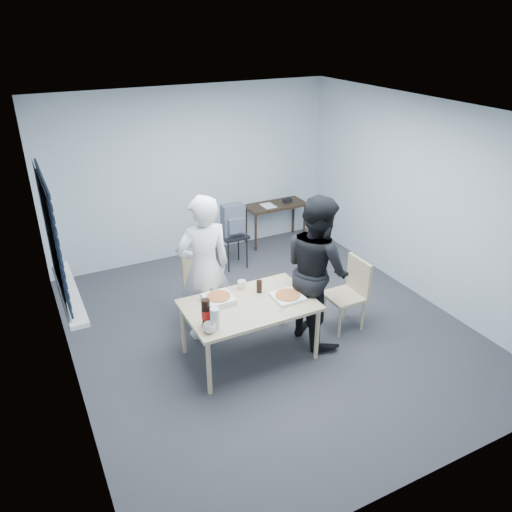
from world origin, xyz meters
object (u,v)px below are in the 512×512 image
stool (233,241)px  chair_right (351,289)px  person_black (317,270)px  soda_bottle (206,313)px  chair_far (202,282)px  dining_table (249,308)px  person_white (204,269)px  mug_a (209,328)px  side_table (276,208)px  backpack (233,220)px  mug_b (242,285)px

stool → chair_right: bearing=-74.1°
person_black → soda_bottle: 1.44m
chair_right → person_black: 0.62m
chair_far → dining_table: bearing=-80.2°
person_white → soda_bottle: 0.84m
dining_table → mug_a: (-0.58, -0.30, 0.11)m
chair_far → side_table: (1.95, 1.66, 0.08)m
dining_table → stool: (0.76, 2.10, -0.20)m
soda_bottle → mug_a: bearing=-98.7°
chair_right → person_black: person_black is taller
person_white → backpack: (1.03, 1.47, -0.13)m
person_white → chair_far: bearing=-105.6°
chair_right → stool: size_ratio=1.67×
person_white → stool: person_white is taller
side_table → mug_a: 3.77m
dining_table → stool: size_ratio=2.63×
soda_bottle → mug_b: bearing=38.8°
dining_table → side_table: size_ratio=1.40×
side_table → chair_far: bearing=-139.6°
person_white → soda_bottle: size_ratio=6.04×
chair_right → stool: chair_right is taller
person_black → mug_a: size_ratio=14.39×
person_white → mug_a: size_ratio=14.39×
side_table → backpack: size_ratio=2.14×
stool → mug_b: bearing=-111.5°
dining_table → chair_far: chair_far is taller
chair_far → side_table: bearing=40.4°
backpack → chair_far: bearing=-125.2°
chair_far → stool: 1.46m
chair_right → side_table: (0.42, 2.63, 0.08)m
dining_table → side_table: 3.18m
dining_table → soda_bottle: bearing=-163.3°
chair_far → side_table: chair_far is taller
mug_a → mug_b: (0.66, 0.64, -0.00)m
person_white → backpack: 1.80m
backpack → mug_a: bearing=-114.5°
person_black → mug_a: person_black is taller
person_black → stool: (-0.10, 2.08, -0.46)m
stool → dining_table: bearing=-110.0°
mug_b → soda_bottle: (-0.64, -0.51, 0.09)m
person_black → backpack: person_black is taller
mug_b → dining_table: bearing=-102.1°
chair_right → backpack: backpack is taller
dining_table → person_white: size_ratio=0.79×
side_table → mug_a: mug_a is taller
dining_table → chair_right: (1.36, -0.00, -0.11)m
mug_b → backpack: bearing=68.4°
mug_a → chair_right: bearing=8.6°
chair_far → person_black: person_black is taller
person_black → backpack: size_ratio=3.79×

